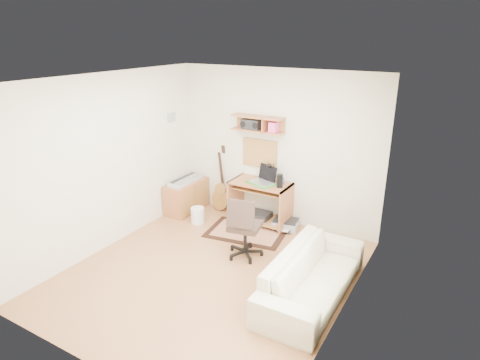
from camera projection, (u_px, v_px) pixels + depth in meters
The scene contains 22 objects.
floor at pixel (211, 273), 5.70m from camera, with size 3.60×4.00×0.01m, color #AA7247.
ceiling at pixel (206, 79), 4.82m from camera, with size 3.60×4.00×0.01m, color white.
back_wall at pixel (277, 148), 6.89m from camera, with size 3.60×0.01×2.60m, color beige.
left_wall at pixel (108, 163), 6.12m from camera, with size 0.01×4.00×2.60m, color beige.
right_wall at pixel (349, 213), 4.41m from camera, with size 0.01×4.00×2.60m, color beige.
wall_shelf at pixel (257, 124), 6.79m from camera, with size 0.90×0.25×0.26m, color #B0673E.
cork_board at pixel (260, 153), 7.06m from camera, with size 0.64×0.03×0.49m, color #A27251.
wall_photo at pixel (172, 117), 7.19m from camera, with size 0.02×0.20×0.15m, color #4C8CBF.
desk at pixel (260, 203), 7.05m from camera, with size 1.00×0.55×0.75m, color #B0673E, non-canonical shape.
laptop at pixel (262, 175), 6.84m from camera, with size 0.38×0.38×0.29m, color silver, non-canonical shape.
speaker at pixel (280, 181), 6.67m from camera, with size 0.10×0.10×0.22m, color black.
desk_lamp at pixel (273, 173), 6.90m from camera, with size 0.11×0.11×0.32m, color black, non-canonical shape.
pencil_cup at pixel (282, 181), 6.82m from camera, with size 0.08×0.08×0.11m, color #303791.
boombox at pixel (251, 124), 6.85m from camera, with size 0.31×0.14×0.16m, color black.
rug at pixel (246, 232), 6.82m from camera, with size 1.25×0.84×0.02m, color tan.
task_chair at pixel (245, 226), 5.97m from camera, with size 0.49×0.49×0.97m, color #33251E, non-canonical shape.
cabinet at pixel (187, 196), 7.62m from camera, with size 0.40×0.90×0.55m, color #B0673E.
music_keyboard at pixel (186, 180), 7.51m from camera, with size 0.24×0.78×0.07m, color #B2B5BA.
guitar at pixel (220, 179), 7.50m from camera, with size 0.32×0.20×1.22m, color #A07031, non-canonical shape.
waste_basket at pixel (198, 215), 7.14m from camera, with size 0.23×0.23×0.28m, color white.
printer at pixel (286, 224), 6.95m from camera, with size 0.41×0.32×0.15m, color #A5A8AA.
sofa at pixel (313, 268), 5.08m from camera, with size 1.98×0.58×0.78m, color beige.
Camera 1 is at (2.82, -4.07, 3.13)m, focal length 30.98 mm.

